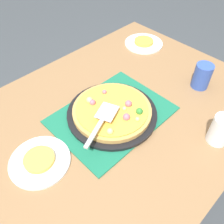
{
  "coord_description": "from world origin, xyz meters",
  "views": [
    {
      "loc": [
        -0.48,
        -0.49,
        1.5
      ],
      "look_at": [
        0.0,
        0.0,
        0.77
      ],
      "focal_mm": 38.34,
      "sensor_mm": 36.0,
      "label": 1
    }
  ],
  "objects_px": {
    "pizza_pan": "(112,113)",
    "plate_near_left": "(144,43)",
    "served_slice_right": "(39,159)",
    "cup_far": "(221,130)",
    "served_slice_left": "(144,41)",
    "cup_near": "(202,76)",
    "pizza": "(112,110)",
    "plate_far_right": "(40,161)",
    "pizza_server": "(102,120)"
  },
  "relations": [
    {
      "from": "pizza_pan",
      "to": "pizza_server",
      "type": "xyz_separation_m",
      "value": [
        -0.09,
        -0.04,
        0.06
      ]
    },
    {
      "from": "pizza_pan",
      "to": "cup_far",
      "type": "xyz_separation_m",
      "value": [
        0.2,
        -0.38,
        0.05
      ]
    },
    {
      "from": "pizza_pan",
      "to": "cup_far",
      "type": "height_order",
      "value": "cup_far"
    },
    {
      "from": "served_slice_right",
      "to": "cup_far",
      "type": "bearing_deg",
      "value": -35.91
    },
    {
      "from": "served_slice_left",
      "to": "cup_far",
      "type": "xyz_separation_m",
      "value": [
        -0.33,
        -0.65,
        0.04
      ]
    },
    {
      "from": "pizza",
      "to": "pizza_server",
      "type": "relative_size",
      "value": 1.44
    },
    {
      "from": "plate_near_left",
      "to": "served_slice_left",
      "type": "distance_m",
      "value": 0.01
    },
    {
      "from": "pizza_pan",
      "to": "served_slice_left",
      "type": "bearing_deg",
      "value": 27.31
    },
    {
      "from": "plate_near_left",
      "to": "cup_near",
      "type": "bearing_deg",
      "value": -102.77
    },
    {
      "from": "served_slice_left",
      "to": "pizza_server",
      "type": "distance_m",
      "value": 0.69
    },
    {
      "from": "cup_far",
      "to": "served_slice_left",
      "type": "bearing_deg",
      "value": 63.03
    },
    {
      "from": "served_slice_left",
      "to": "cup_near",
      "type": "relative_size",
      "value": 0.92
    },
    {
      "from": "pizza",
      "to": "pizza_pan",
      "type": "bearing_deg",
      "value": 96.3
    },
    {
      "from": "cup_near",
      "to": "cup_far",
      "type": "relative_size",
      "value": 1.0
    },
    {
      "from": "served_slice_left",
      "to": "served_slice_right",
      "type": "height_order",
      "value": "same"
    },
    {
      "from": "served_slice_right",
      "to": "pizza_server",
      "type": "bearing_deg",
      "value": -12.42
    },
    {
      "from": "pizza",
      "to": "plate_near_left",
      "type": "bearing_deg",
      "value": 27.42
    },
    {
      "from": "pizza",
      "to": "cup_near",
      "type": "relative_size",
      "value": 2.75
    },
    {
      "from": "pizza",
      "to": "plate_far_right",
      "type": "xyz_separation_m",
      "value": [
        -0.35,
        0.02,
        -0.03
      ]
    },
    {
      "from": "served_slice_right",
      "to": "served_slice_left",
      "type": "bearing_deg",
      "value": 16.23
    },
    {
      "from": "served_slice_right",
      "to": "cup_far",
      "type": "relative_size",
      "value": 0.92
    },
    {
      "from": "cup_near",
      "to": "pizza_server",
      "type": "relative_size",
      "value": 0.52
    },
    {
      "from": "plate_near_left",
      "to": "plate_far_right",
      "type": "bearing_deg",
      "value": -163.77
    },
    {
      "from": "pizza_pan",
      "to": "served_slice_right",
      "type": "height_order",
      "value": "served_slice_right"
    },
    {
      "from": "pizza_pan",
      "to": "plate_near_left",
      "type": "xyz_separation_m",
      "value": [
        0.53,
        0.27,
        -0.01
      ]
    },
    {
      "from": "plate_far_right",
      "to": "plate_near_left",
      "type": "bearing_deg",
      "value": 16.23
    },
    {
      "from": "plate_far_right",
      "to": "served_slice_left",
      "type": "xyz_separation_m",
      "value": [
        0.87,
        0.25,
        0.01
      ]
    },
    {
      "from": "plate_near_left",
      "to": "served_slice_left",
      "type": "xyz_separation_m",
      "value": [
        0.0,
        0.0,
        0.01
      ]
    },
    {
      "from": "plate_near_left",
      "to": "cup_far",
      "type": "bearing_deg",
      "value": -116.97
    },
    {
      "from": "cup_near",
      "to": "pizza_server",
      "type": "height_order",
      "value": "cup_near"
    },
    {
      "from": "plate_far_right",
      "to": "cup_far",
      "type": "height_order",
      "value": "cup_far"
    },
    {
      "from": "plate_near_left",
      "to": "cup_far",
      "type": "xyz_separation_m",
      "value": [
        -0.33,
        -0.65,
        0.06
      ]
    },
    {
      "from": "pizza_pan",
      "to": "cup_near",
      "type": "distance_m",
      "value": 0.46
    },
    {
      "from": "served_slice_left",
      "to": "cup_near",
      "type": "bearing_deg",
      "value": -102.77
    },
    {
      "from": "served_slice_left",
      "to": "served_slice_right",
      "type": "distance_m",
      "value": 0.91
    },
    {
      "from": "cup_near",
      "to": "cup_far",
      "type": "bearing_deg",
      "value": -136.71
    },
    {
      "from": "cup_near",
      "to": "pizza_pan",
      "type": "bearing_deg",
      "value": 160.09
    },
    {
      "from": "plate_near_left",
      "to": "pizza_server",
      "type": "bearing_deg",
      "value": -153.34
    },
    {
      "from": "plate_near_left",
      "to": "pizza",
      "type": "bearing_deg",
      "value": -152.58
    },
    {
      "from": "cup_far",
      "to": "served_slice_right",
      "type": "bearing_deg",
      "value": 144.09
    },
    {
      "from": "pizza_pan",
      "to": "cup_near",
      "type": "xyz_separation_m",
      "value": [
        0.43,
        -0.16,
        0.05
      ]
    },
    {
      "from": "plate_far_right",
      "to": "pizza_server",
      "type": "distance_m",
      "value": 0.27
    },
    {
      "from": "served_slice_left",
      "to": "plate_far_right",
      "type": "bearing_deg",
      "value": -163.77
    },
    {
      "from": "served_slice_right",
      "to": "pizza_server",
      "type": "distance_m",
      "value": 0.27
    },
    {
      "from": "pizza_server",
      "to": "served_slice_left",
      "type": "bearing_deg",
      "value": 26.66
    },
    {
      "from": "pizza_pan",
      "to": "served_slice_right",
      "type": "bearing_deg",
      "value": 176.93
    },
    {
      "from": "served_slice_right",
      "to": "cup_near",
      "type": "relative_size",
      "value": 0.92
    },
    {
      "from": "pizza_server",
      "to": "plate_near_left",
      "type": "bearing_deg",
      "value": 26.66
    },
    {
      "from": "plate_near_left",
      "to": "plate_far_right",
      "type": "height_order",
      "value": "same"
    },
    {
      "from": "pizza_server",
      "to": "cup_near",
      "type": "bearing_deg",
      "value": -12.81
    }
  ]
}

